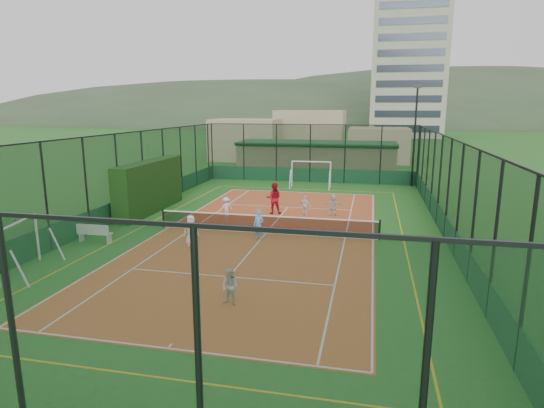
# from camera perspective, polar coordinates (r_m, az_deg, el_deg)

# --- Properties ---
(ground) EXTENTS (300.00, 300.00, 0.00)m
(ground) POSITION_cam_1_polar(r_m,az_deg,el_deg) (23.87, -0.76, -3.69)
(ground) COLOR #2A5E20
(ground) RESTS_ON ground
(court_slab) EXTENTS (11.17, 23.97, 0.01)m
(court_slab) POSITION_cam_1_polar(r_m,az_deg,el_deg) (23.87, -0.76, -3.68)
(court_slab) COLOR #C05B2A
(court_slab) RESTS_ON ground
(tennis_net) EXTENTS (11.67, 0.12, 1.06)m
(tennis_net) POSITION_cam_1_polar(r_m,az_deg,el_deg) (23.73, -0.77, -2.46)
(tennis_net) COLOR black
(tennis_net) RESTS_ON ground
(perimeter_fence) EXTENTS (18.12, 34.12, 5.00)m
(perimeter_fence) POSITION_cam_1_polar(r_m,az_deg,el_deg) (23.31, -0.78, 2.23)
(perimeter_fence) COLOR black
(perimeter_fence) RESTS_ON ground
(floodlight_ne) EXTENTS (0.60, 0.26, 8.25)m
(floodlight_ne) POSITION_cam_1_polar(r_m,az_deg,el_deg) (39.18, 17.45, 8.10)
(floodlight_ne) COLOR black
(floodlight_ne) RESTS_ON ground
(clubhouse) EXTENTS (15.20, 7.20, 3.15)m
(clubhouse) POSITION_cam_1_polar(r_m,az_deg,el_deg) (44.94, 5.63, 5.78)
(clubhouse) COLOR tan
(clubhouse) RESTS_ON ground
(apartment_tower) EXTENTS (15.00, 12.00, 30.00)m
(apartment_tower) POSITION_cam_1_polar(r_m,az_deg,el_deg) (104.92, 16.71, 16.30)
(apartment_tower) COLOR beige
(apartment_tower) RESTS_ON ground
(distant_hills) EXTENTS (200.00, 60.00, 24.00)m
(distant_hills) POSITION_cam_1_polar(r_m,az_deg,el_deg) (172.56, 10.77, 9.78)
(distant_hills) COLOR #384C33
(distant_hills) RESTS_ON ground
(hedge_left) EXTENTS (1.09, 7.25, 3.17)m
(hedge_left) POSITION_cam_1_polar(r_m,az_deg,el_deg) (29.54, -15.10, 2.12)
(hedge_left) COLOR black
(hedge_left) RESTS_ON ground
(white_bench) EXTENTS (1.72, 0.51, 0.96)m
(white_bench) POSITION_cam_1_polar(r_m,az_deg,el_deg) (23.83, -21.33, -3.37)
(white_bench) COLOR white
(white_bench) RESTS_ON ground
(futsal_goal_near) EXTENTS (3.28, 1.62, 2.04)m
(futsal_goal_near) POSITION_cam_1_polar(r_m,az_deg,el_deg) (20.64, -29.21, -4.89)
(futsal_goal_near) COLOR white
(futsal_goal_near) RESTS_ON ground
(futsal_goal_far) EXTENTS (3.28, 0.98, 2.11)m
(futsal_goal_far) POSITION_cam_1_polar(r_m,az_deg,el_deg) (37.37, 4.91, 3.71)
(futsal_goal_far) COLOR white
(futsal_goal_far) RESTS_ON ground
(child_near_left) EXTENTS (0.84, 0.72, 1.47)m
(child_near_left) POSITION_cam_1_polar(r_m,az_deg,el_deg) (21.95, -10.12, -3.29)
(child_near_left) COLOR white
(child_near_left) RESTS_ON court_slab
(child_near_mid) EXTENTS (0.62, 0.48, 1.50)m
(child_near_mid) POSITION_cam_1_polar(r_m,az_deg,el_deg) (22.56, -1.68, -2.64)
(child_near_mid) COLOR #54A9EF
(child_near_mid) RESTS_ON court_slab
(child_near_right) EXTENTS (0.73, 0.64, 1.27)m
(child_near_right) POSITION_cam_1_polar(r_m,az_deg,el_deg) (15.40, -5.29, -10.32)
(child_near_right) COLOR silver
(child_near_right) RESTS_ON court_slab
(child_far_left) EXTENTS (0.90, 0.84, 1.22)m
(child_far_left) POSITION_cam_1_polar(r_m,az_deg,el_deg) (27.27, -5.76, -0.40)
(child_far_left) COLOR white
(child_far_left) RESTS_ON court_slab
(child_far_right) EXTENTS (0.79, 0.53, 1.24)m
(child_far_right) POSITION_cam_1_polar(r_m,az_deg,el_deg) (27.54, 4.19, -0.22)
(child_far_right) COLOR white
(child_far_right) RESTS_ON court_slab
(child_far_back) EXTENTS (1.21, 0.43, 1.30)m
(child_far_back) POSITION_cam_1_polar(r_m,az_deg,el_deg) (27.85, 7.66, -0.10)
(child_far_back) COLOR silver
(child_far_back) RESTS_ON court_slab
(coach) EXTENTS (1.05, 0.88, 1.93)m
(coach) POSITION_cam_1_polar(r_m,az_deg,el_deg) (27.98, 0.24, 0.73)
(coach) COLOR #B51323
(coach) RESTS_ON court_slab
(tennis_balls) EXTENTS (4.29, 1.20, 0.07)m
(tennis_balls) POSITION_cam_1_polar(r_m,az_deg,el_deg) (24.79, 0.55, -2.98)
(tennis_balls) COLOR #CCE033
(tennis_balls) RESTS_ON court_slab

